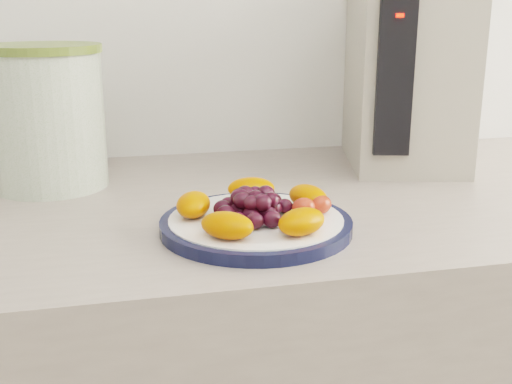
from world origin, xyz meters
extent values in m
cylinder|color=black|center=(-0.12, 1.06, 0.91)|extent=(0.24, 0.24, 0.01)
cylinder|color=white|center=(-0.12, 1.06, 0.91)|extent=(0.21, 0.21, 0.02)
cylinder|color=#2B580E|center=(-0.37, 1.33, 1.00)|extent=(0.22, 0.22, 0.20)
cylinder|color=#5A6A2C|center=(-0.37, 1.33, 1.11)|extent=(0.23, 0.23, 0.01)
cube|color=#A69F90|center=(0.21, 1.35, 1.06)|extent=(0.24, 0.29, 0.32)
cube|color=black|center=(0.14, 1.23, 1.06)|extent=(0.06, 0.03, 0.23)
cube|color=#FF0C05|center=(0.13, 1.22, 1.15)|extent=(0.01, 0.01, 0.01)
ellipsoid|color=#D14C00|center=(-0.04, 1.08, 0.93)|extent=(0.06, 0.07, 0.03)
ellipsoid|color=#D14C00|center=(-0.10, 1.14, 0.93)|extent=(0.07, 0.05, 0.03)
ellipsoid|color=#D14C00|center=(-0.19, 1.08, 0.93)|extent=(0.06, 0.07, 0.03)
ellipsoid|color=#D14C00|center=(-0.16, 1.00, 0.93)|extent=(0.07, 0.07, 0.03)
ellipsoid|color=#D14C00|center=(-0.08, 0.99, 0.93)|extent=(0.07, 0.07, 0.03)
ellipsoid|color=black|center=(-0.12, 1.06, 0.93)|extent=(0.02, 0.02, 0.02)
ellipsoid|color=black|center=(-0.09, 1.06, 0.93)|extent=(0.02, 0.02, 0.02)
ellipsoid|color=black|center=(-0.11, 1.08, 0.93)|extent=(0.02, 0.02, 0.02)
ellipsoid|color=black|center=(-0.13, 1.08, 0.93)|extent=(0.02, 0.02, 0.02)
ellipsoid|color=black|center=(-0.14, 1.06, 0.93)|extent=(0.02, 0.02, 0.02)
ellipsoid|color=black|center=(-0.13, 1.04, 0.93)|extent=(0.02, 0.02, 0.02)
ellipsoid|color=black|center=(-0.11, 1.04, 0.93)|extent=(0.02, 0.02, 0.02)
ellipsoid|color=black|center=(-0.08, 1.07, 0.93)|extent=(0.02, 0.02, 0.02)
ellipsoid|color=black|center=(-0.09, 1.09, 0.93)|extent=(0.02, 0.02, 0.02)
ellipsoid|color=black|center=(-0.11, 1.10, 0.93)|extent=(0.02, 0.02, 0.02)
ellipsoid|color=black|center=(-0.13, 1.10, 0.93)|extent=(0.02, 0.02, 0.02)
ellipsoid|color=black|center=(-0.14, 1.09, 0.93)|extent=(0.02, 0.02, 0.02)
ellipsoid|color=black|center=(-0.15, 1.07, 0.93)|extent=(0.02, 0.02, 0.02)
ellipsoid|color=black|center=(-0.15, 1.05, 0.93)|extent=(0.02, 0.02, 0.02)
ellipsoid|color=black|center=(-0.14, 1.03, 0.93)|extent=(0.02, 0.02, 0.02)
ellipsoid|color=black|center=(-0.13, 1.02, 0.93)|extent=(0.02, 0.02, 0.02)
ellipsoid|color=black|center=(-0.11, 1.02, 0.93)|extent=(0.02, 0.02, 0.02)
ellipsoid|color=black|center=(-0.12, 1.06, 0.94)|extent=(0.02, 0.02, 0.02)
ellipsoid|color=black|center=(-0.10, 1.07, 0.94)|extent=(0.02, 0.02, 0.02)
ellipsoid|color=black|center=(-0.11, 1.08, 0.94)|extent=(0.02, 0.02, 0.02)
ellipsoid|color=black|center=(-0.13, 1.08, 0.94)|extent=(0.02, 0.02, 0.02)
ellipsoid|color=black|center=(-0.13, 1.07, 0.94)|extent=(0.02, 0.02, 0.02)
ellipsoid|color=black|center=(-0.13, 1.05, 0.94)|extent=(0.02, 0.02, 0.02)
ellipsoid|color=black|center=(-0.13, 1.04, 0.94)|extent=(0.02, 0.02, 0.02)
ellipsoid|color=black|center=(-0.11, 1.04, 0.94)|extent=(0.02, 0.02, 0.02)
ellipsoid|color=black|center=(-0.10, 1.05, 0.94)|extent=(0.02, 0.02, 0.02)
ellipsoid|color=red|center=(-0.06, 1.05, 0.93)|extent=(0.03, 0.03, 0.02)
ellipsoid|color=red|center=(-0.03, 1.06, 0.93)|extent=(0.04, 0.04, 0.02)
camera|label=1|loc=(-0.28, 0.34, 1.17)|focal=45.00mm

